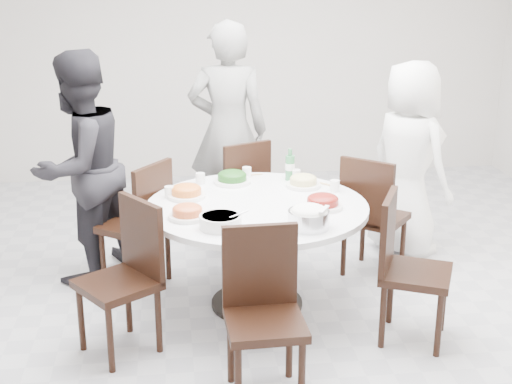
{
  "coord_description": "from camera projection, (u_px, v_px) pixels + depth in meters",
  "views": [
    {
      "loc": [
        -0.75,
        -4.68,
        2.32
      ],
      "look_at": [
        -0.19,
        -0.14,
        0.82
      ],
      "focal_mm": 50.0,
      "sensor_mm": 36.0,
      "label": 1
    }
  ],
  "objects": [
    {
      "name": "dish_redbrown",
      "position": [
        323.0,
        203.0,
        4.71
      ],
      "size": [
        0.27,
        0.27,
        0.07
      ],
      "primitive_type": "cylinder",
      "color": "white",
      "rests_on": "dining_table"
    },
    {
      "name": "tea_cups",
      "position": [
        246.0,
        174.0,
        5.34
      ],
      "size": [
        0.07,
        0.07,
        0.08
      ],
      "primitive_type": "cylinder",
      "color": "white",
      "rests_on": "dining_table"
    },
    {
      "name": "diner_left",
      "position": [
        80.0,
        168.0,
        5.23
      ],
      "size": [
        1.03,
        1.06,
        1.72
      ],
      "primitive_type": "imported",
      "rotation": [
        0.0,
        0.0,
        4.05
      ],
      "color": "black",
      "rests_on": "floor"
    },
    {
      "name": "chair_sw",
      "position": [
        117.0,
        281.0,
        4.29
      ],
      "size": [
        0.59,
        0.59,
        0.95
      ],
      "primitive_type": "cube",
      "rotation": [
        0.0,
        0.0,
        5.33
      ],
      "color": "black",
      "rests_on": "floor"
    },
    {
      "name": "dining_table",
      "position": [
        257.0,
        255.0,
        4.91
      ],
      "size": [
        1.5,
        1.5,
        0.75
      ],
      "primitive_type": "cylinder",
      "color": "white",
      "rests_on": "floor"
    },
    {
      "name": "dish_greens",
      "position": [
        232.0,
        179.0,
        5.23
      ],
      "size": [
        0.27,
        0.27,
        0.07
      ],
      "primitive_type": "cylinder",
      "color": "white",
      "rests_on": "dining_table"
    },
    {
      "name": "wall_front",
      "position": [
        451.0,
        311.0,
        1.96
      ],
      "size": [
        6.0,
        0.01,
        2.8
      ],
      "primitive_type": "cube",
      "color": "beige",
      "rests_on": "ground"
    },
    {
      "name": "wall_back",
      "position": [
        238.0,
        49.0,
        7.62
      ],
      "size": [
        6.0,
        0.01,
        2.8
      ],
      "primitive_type": "cube",
      "color": "beige",
      "rests_on": "ground"
    },
    {
      "name": "beverage_bottle",
      "position": [
        290.0,
        164.0,
        5.28
      ],
      "size": [
        0.07,
        0.07,
        0.24
      ],
      "primitive_type": "cylinder",
      "color": "#2F7642",
      "rests_on": "dining_table"
    },
    {
      "name": "dish_tofu",
      "position": [
        187.0,
        213.0,
        4.53
      ],
      "size": [
        0.25,
        0.25,
        0.06
      ],
      "primitive_type": "cylinder",
      "color": "white",
      "rests_on": "dining_table"
    },
    {
      "name": "diner_right",
      "position": [
        409.0,
        160.0,
        5.7
      ],
      "size": [
        0.81,
        0.92,
        1.58
      ],
      "primitive_type": "imported",
      "rotation": [
        0.0,
        0.0,
        2.07
      ],
      "color": "white",
      "rests_on": "floor"
    },
    {
      "name": "dish_orange",
      "position": [
        186.0,
        193.0,
        4.92
      ],
      "size": [
        0.27,
        0.27,
        0.07
      ],
      "primitive_type": "cylinder",
      "color": "white",
      "rests_on": "dining_table"
    },
    {
      "name": "diner_middle",
      "position": [
        228.0,
        131.0,
        6.06
      ],
      "size": [
        0.72,
        0.52,
        1.86
      ],
      "primitive_type": "imported",
      "rotation": [
        0.0,
        0.0,
        3.03
      ],
      "color": "black",
      "rests_on": "floor"
    },
    {
      "name": "soup_bowl",
      "position": [
        220.0,
        222.0,
        4.36
      ],
      "size": [
        0.26,
        0.26,
        0.08
      ],
      "primitive_type": "cylinder",
      "color": "white",
      "rests_on": "dining_table"
    },
    {
      "name": "floor",
      "position": [
        280.0,
        291.0,
        5.23
      ],
      "size": [
        6.0,
        6.0,
        0.01
      ],
      "primitive_type": "cube",
      "color": "#B7B7BC",
      "rests_on": "ground"
    },
    {
      "name": "chair_ne",
      "position": [
        375.0,
        215.0,
        5.4
      ],
      "size": [
        0.59,
        0.59,
        0.95
      ],
      "primitive_type": "cube",
      "rotation": [
        0.0,
        0.0,
        2.45
      ],
      "color": "black",
      "rests_on": "floor"
    },
    {
      "name": "rice_bowl",
      "position": [
        309.0,
        219.0,
        4.36
      ],
      "size": [
        0.26,
        0.26,
        0.11
      ],
      "primitive_type": "cylinder",
      "color": "silver",
      "rests_on": "dining_table"
    },
    {
      "name": "chair_s",
      "position": [
        265.0,
        320.0,
        3.83
      ],
      "size": [
        0.43,
        0.43,
        0.95
      ],
      "primitive_type": "cube",
      "rotation": [
        0.0,
        0.0,
        6.31
      ],
      "color": "black",
      "rests_on": "floor"
    },
    {
      "name": "chair_n",
      "position": [
        236.0,
        194.0,
        5.87
      ],
      "size": [
        0.56,
        0.56,
        0.95
      ],
      "primitive_type": "cube",
      "rotation": [
        0.0,
        0.0,
        3.57
      ],
      "color": "black",
      "rests_on": "floor"
    },
    {
      "name": "chair_nw",
      "position": [
        134.0,
        223.0,
        5.23
      ],
      "size": [
        0.59,
        0.59,
        0.95
      ],
      "primitive_type": "cube",
      "rotation": [
        0.0,
        0.0,
        4.08
      ],
      "color": "black",
      "rests_on": "floor"
    },
    {
      "name": "chair_se",
      "position": [
        416.0,
        271.0,
        4.43
      ],
      "size": [
        0.56,
        0.56,
        0.95
      ],
      "primitive_type": "cube",
      "rotation": [
        0.0,
        0.0,
        7.41
      ],
      "color": "black",
      "rests_on": "floor"
    },
    {
      "name": "dish_pale",
      "position": [
        303.0,
        182.0,
        5.15
      ],
      "size": [
        0.25,
        0.25,
        0.07
      ],
      "primitive_type": "cylinder",
      "color": "white",
      "rests_on": "dining_table"
    },
    {
      "name": "chopsticks",
      "position": [
        249.0,
        175.0,
        5.42
      ],
      "size": [
        0.24,
        0.04,
        0.01
      ],
      "primitive_type": null,
      "color": "tan",
      "rests_on": "dining_table"
    }
  ]
}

